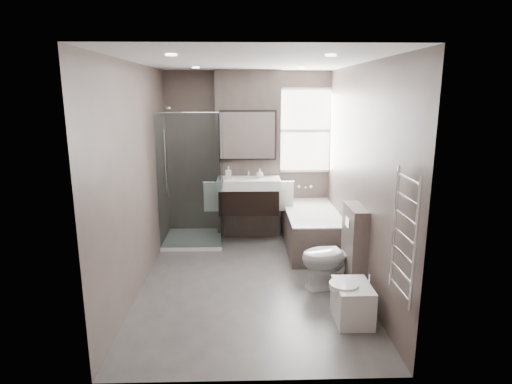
{
  "coord_description": "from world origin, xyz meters",
  "views": [
    {
      "loc": [
        -0.07,
        -4.91,
        2.28
      ],
      "look_at": [
        0.07,
        0.15,
        1.09
      ],
      "focal_mm": 30.0,
      "sensor_mm": 36.0,
      "label": 1
    }
  ],
  "objects_px": {
    "vanity": "(249,195)",
    "bathtub": "(311,228)",
    "toilet": "(332,256)",
    "bidet": "(352,302)"
  },
  "relations": [
    {
      "from": "vanity",
      "to": "bathtub",
      "type": "xyz_separation_m",
      "value": [
        0.92,
        -0.33,
        -0.43
      ]
    },
    {
      "from": "bathtub",
      "to": "vanity",
      "type": "bearing_deg",
      "value": 160.63
    },
    {
      "from": "bathtub",
      "to": "toilet",
      "type": "xyz_separation_m",
      "value": [
        0.05,
        -1.3,
        0.06
      ]
    },
    {
      "from": "toilet",
      "to": "bidet",
      "type": "relative_size",
      "value": 1.49
    },
    {
      "from": "bathtub",
      "to": "toilet",
      "type": "bearing_deg",
      "value": -88.02
    },
    {
      "from": "vanity",
      "to": "bathtub",
      "type": "bearing_deg",
      "value": -19.37
    },
    {
      "from": "bidet",
      "to": "vanity",
      "type": "bearing_deg",
      "value": 112.79
    },
    {
      "from": "bathtub",
      "to": "toilet",
      "type": "relative_size",
      "value": 2.1
    },
    {
      "from": "toilet",
      "to": "bidet",
      "type": "height_order",
      "value": "toilet"
    },
    {
      "from": "bathtub",
      "to": "bidet",
      "type": "xyz_separation_m",
      "value": [
        0.09,
        -2.09,
        -0.11
      ]
    }
  ]
}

